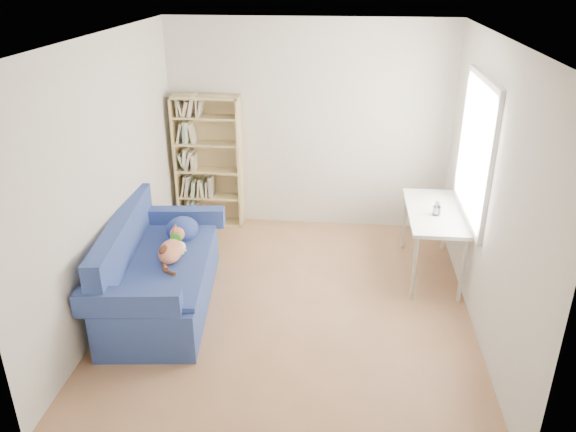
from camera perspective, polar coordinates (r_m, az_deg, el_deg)
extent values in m
plane|color=#9A6A45|center=(5.76, 0.45, -8.94)|extent=(4.00, 4.00, 0.00)
cube|color=silver|center=(7.05, 2.07, 9.05)|extent=(3.50, 0.04, 2.60)
cube|color=silver|center=(3.38, -2.79, -9.01)|extent=(3.50, 0.04, 2.60)
cube|color=silver|center=(5.59, -17.70, 3.74)|extent=(0.04, 4.00, 2.60)
cube|color=silver|center=(5.30, 19.70, 2.33)|extent=(0.04, 4.00, 2.60)
cube|color=white|center=(4.84, 0.55, 17.73)|extent=(3.50, 4.00, 0.04)
cube|color=white|center=(5.79, 18.70, 6.39)|extent=(0.01, 1.20, 1.30)
cube|color=navy|center=(5.77, -12.56, -6.73)|extent=(1.10, 1.98, 0.47)
cube|color=navy|center=(5.67, -16.46, -2.38)|extent=(0.38, 1.90, 0.46)
cube|color=navy|center=(6.34, -10.51, -0.12)|extent=(0.91, 0.27, 0.21)
cube|color=navy|center=(4.91, -15.94, -8.41)|extent=(0.91, 0.27, 0.21)
cube|color=navy|center=(5.64, -12.60, -4.51)|extent=(1.06, 1.82, 0.05)
ellipsoid|color=#2C3F8D|center=(6.00, -10.70, -1.34)|extent=(0.34, 0.37, 0.26)
ellipsoid|color=#B33514|center=(5.57, -11.84, -3.53)|extent=(0.28, 0.44, 0.17)
ellipsoid|color=silver|center=(5.66, -10.89, -3.19)|extent=(0.16, 0.19, 0.10)
ellipsoid|color=#3B1D10|center=(5.52, -12.32, -3.39)|extent=(0.16, 0.22, 0.08)
sphere|color=#B33514|center=(5.80, -10.83, -1.83)|extent=(0.15, 0.15, 0.15)
cone|color=#B33514|center=(5.80, -10.98, -1.05)|extent=(0.07, 0.07, 0.07)
cone|color=#B33514|center=(5.74, -11.17, -1.34)|extent=(0.06, 0.07, 0.07)
cylinder|color=green|center=(5.74, -11.07, -2.33)|extent=(0.12, 0.05, 0.12)
cylinder|color=#3B1D10|center=(5.39, -12.74, -5.02)|extent=(0.11, 0.16, 0.06)
cube|color=tan|center=(7.34, -11.19, 5.50)|extent=(0.03, 0.26, 1.69)
cube|color=tan|center=(7.15, -4.89, 5.37)|extent=(0.03, 0.26, 1.69)
cube|color=tan|center=(7.01, -8.48, 11.87)|extent=(0.84, 0.26, 0.03)
cube|color=tan|center=(7.54, -7.72, -0.53)|extent=(0.84, 0.26, 0.03)
cube|color=tan|center=(7.35, -7.86, 5.75)|extent=(0.84, 0.02, 1.69)
cube|color=silver|center=(6.18, 14.66, 0.36)|extent=(0.57, 1.25, 0.04)
cylinder|color=silver|center=(6.89, 15.66, -0.64)|extent=(0.04, 0.04, 0.71)
cylinder|color=silver|center=(5.88, 17.28, -5.35)|extent=(0.04, 0.04, 0.71)
cylinder|color=silver|center=(6.82, 11.75, -0.48)|extent=(0.04, 0.04, 0.71)
cylinder|color=silver|center=(5.80, 12.70, -5.22)|extent=(0.04, 0.04, 0.71)
cylinder|color=white|center=(6.05, 14.86, 0.52)|extent=(0.08, 0.08, 0.09)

